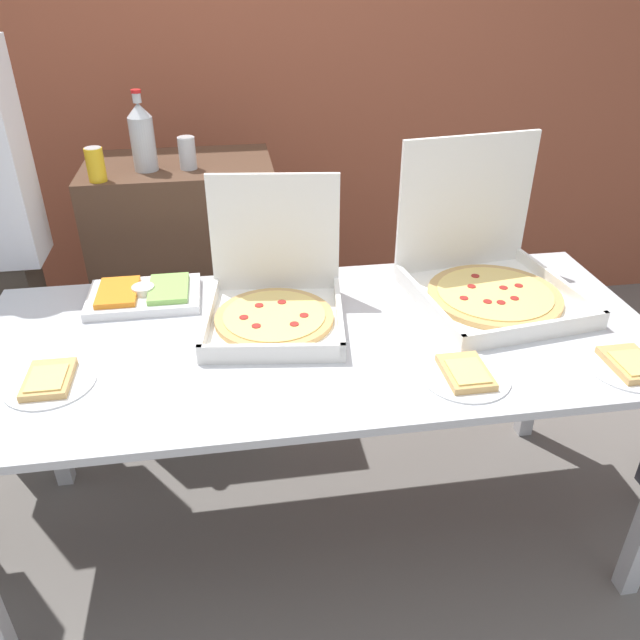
# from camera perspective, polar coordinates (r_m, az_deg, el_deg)

# --- Properties ---
(ground_plane) EXTENTS (16.00, 16.00, 0.00)m
(ground_plane) POSITION_cam_1_polar(r_m,az_deg,el_deg) (2.47, 0.00, -18.50)
(ground_plane) COLOR slate
(brick_wall_behind) EXTENTS (10.00, 0.06, 2.80)m
(brick_wall_behind) POSITION_cam_1_polar(r_m,az_deg,el_deg) (3.34, -4.81, 22.43)
(brick_wall_behind) COLOR #9E5138
(brick_wall_behind) RESTS_ON ground_plane
(buffet_table) EXTENTS (2.08, 0.91, 0.86)m
(buffet_table) POSITION_cam_1_polar(r_m,az_deg,el_deg) (1.96, 0.00, -3.77)
(buffet_table) COLOR silver
(buffet_table) RESTS_ON ground_plane
(pizza_box_far_right) EXTENTS (0.56, 0.58, 0.49)m
(pizza_box_far_right) POSITION_cam_1_polar(r_m,az_deg,el_deg) (2.16, 15.00, 4.30)
(pizza_box_far_right) COLOR white
(pizza_box_far_right) RESTS_ON buffet_table
(pizza_box_far_left) EXTENTS (0.47, 0.49, 0.42)m
(pizza_box_far_left) POSITION_cam_1_polar(r_m,az_deg,el_deg) (1.96, -4.19, 2.15)
(pizza_box_far_left) COLOR white
(pizza_box_far_left) RESTS_ON buffet_table
(paper_plate_front_right) EXTENTS (0.24, 0.24, 0.03)m
(paper_plate_front_right) POSITION_cam_1_polar(r_m,az_deg,el_deg) (1.84, -23.53, -5.11)
(paper_plate_front_right) COLOR white
(paper_plate_front_right) RESTS_ON buffet_table
(paper_plate_front_center) EXTENTS (0.25, 0.25, 0.03)m
(paper_plate_front_center) POSITION_cam_1_polar(r_m,az_deg,el_deg) (1.76, 13.17, -4.82)
(paper_plate_front_center) COLOR white
(paper_plate_front_center) RESTS_ON buffet_table
(paper_plate_front_left) EXTENTS (0.24, 0.24, 0.03)m
(paper_plate_front_left) POSITION_cam_1_polar(r_m,az_deg,el_deg) (1.95, 26.54, -3.72)
(paper_plate_front_left) COLOR white
(paper_plate_front_left) RESTS_ON buffet_table
(veggie_tray) EXTENTS (0.37, 0.25, 0.05)m
(veggie_tray) POSITION_cam_1_polar(r_m,az_deg,el_deg) (2.16, -15.79, 2.24)
(veggie_tray) COLOR white
(veggie_tray) RESTS_ON buffet_table
(sideboard_podium) EXTENTS (0.75, 0.48, 1.14)m
(sideboard_podium) POSITION_cam_1_polar(r_m,az_deg,el_deg) (2.85, -11.62, 2.84)
(sideboard_podium) COLOR #4C3323
(sideboard_podium) RESTS_ON ground_plane
(soda_bottle) EXTENTS (0.09, 0.09, 0.30)m
(soda_bottle) POSITION_cam_1_polar(r_m,az_deg,el_deg) (2.55, -15.95, 15.85)
(soda_bottle) COLOR #B7BCC1
(soda_bottle) RESTS_ON sideboard_podium
(soda_can_silver) EXTENTS (0.07, 0.07, 0.12)m
(soda_can_silver) POSITION_cam_1_polar(r_m,az_deg,el_deg) (2.54, -12.05, 14.71)
(soda_can_silver) COLOR silver
(soda_can_silver) RESTS_ON sideboard_podium
(soda_can_colored) EXTENTS (0.07, 0.07, 0.12)m
(soda_can_colored) POSITION_cam_1_polar(r_m,az_deg,el_deg) (2.48, -19.84, 13.22)
(soda_can_colored) COLOR gold
(soda_can_colored) RESTS_ON sideboard_podium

